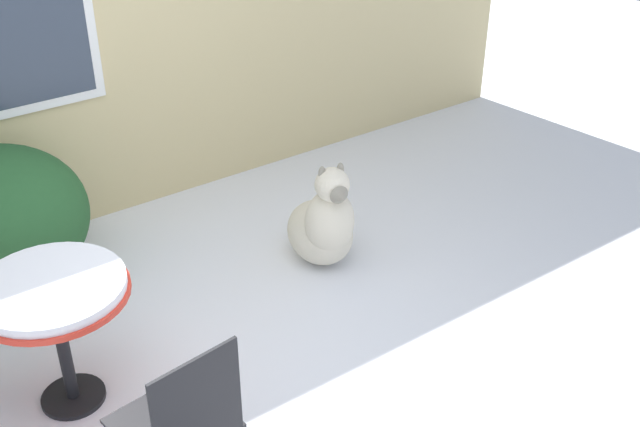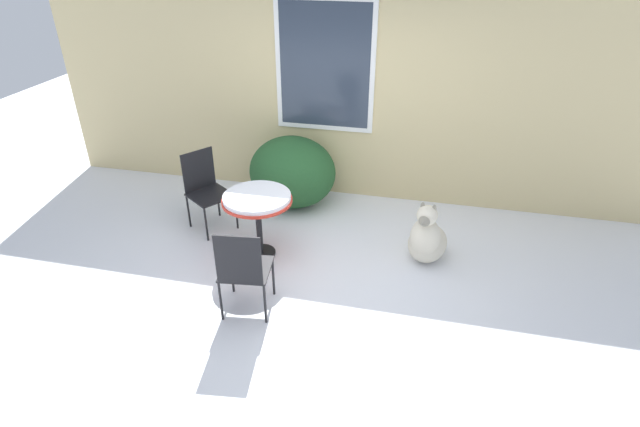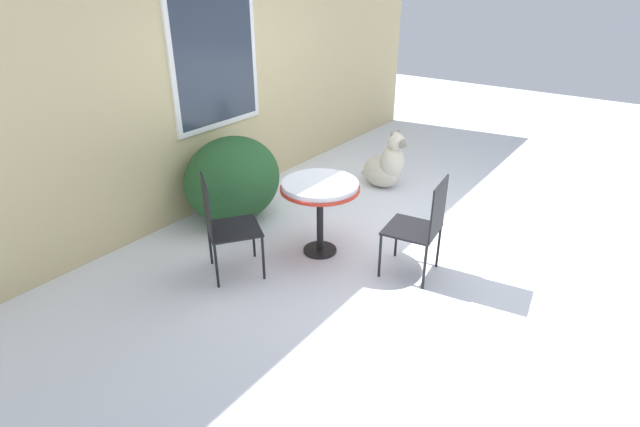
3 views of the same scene
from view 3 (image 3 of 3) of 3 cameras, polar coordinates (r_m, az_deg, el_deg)
The scene contains 7 objects.
ground_plane at distance 5.27m, azimuth 8.62°, elevation -2.89°, with size 16.00×16.00×0.00m, color white.
house_wall at distance 6.02m, azimuth -9.92°, elevation 14.36°, with size 8.00×0.10×2.62m.
shrub_left at distance 5.54m, azimuth -9.93°, elevation 3.86°, with size 1.12×0.94×0.93m.
patio_table at distance 4.70m, azimuth 0.00°, elevation 2.47°, with size 0.75×0.75×0.75m.
patio_chair_near_table at distance 4.49m, azimuth -10.94°, elevation -1.10°, with size 0.63×0.63×0.94m.
patio_chair_far_side at distance 4.48m, azimuth 11.55°, elevation -1.21°, with size 0.50×0.50×0.94m.
dog at distance 6.40m, azimuth 7.52°, elevation 5.37°, with size 0.52×0.74×0.78m.
Camera 3 is at (-4.15, -2.02, 2.55)m, focal length 28.00 mm.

